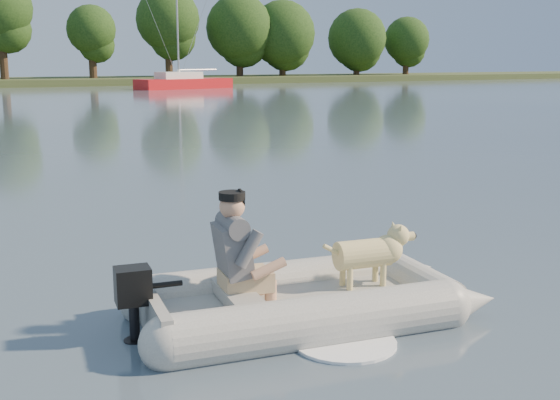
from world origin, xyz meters
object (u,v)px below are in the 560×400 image
dinghy (306,260)px  man (235,246)px  sailboat (183,83)px  dog (363,259)px

dinghy → man: bearing=175.8°
man → sailboat: size_ratio=0.09×
dinghy → dog: size_ratio=5.00×
dinghy → sailboat: sailboat is taller
dinghy → dog: dinghy is taller
dog → sailboat: sailboat is taller
man → dog: bearing=0.0°
man → dog: size_ratio=1.16×
dinghy → sailboat: bearing=78.5°
sailboat → dog: bearing=-121.2°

